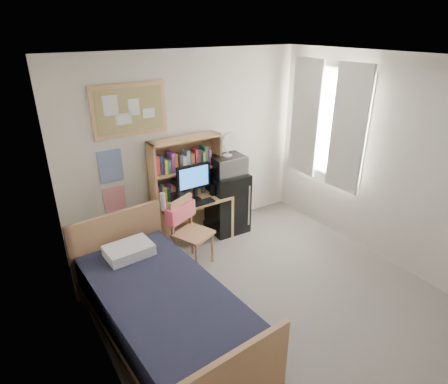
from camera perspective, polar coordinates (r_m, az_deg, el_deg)
floor at (r=4.39m, az=8.63°, el=-17.21°), size 3.60×4.20×0.02m
ceiling at (r=3.32m, az=11.57°, el=18.97°), size 3.60×4.20×0.02m
wall_back at (r=5.28m, az=-5.54°, el=6.75°), size 3.60×0.04×2.60m
wall_left at (r=2.91m, az=-17.99°, el=-10.03°), size 0.04×4.20×2.60m
wall_right at (r=4.99m, az=25.48°, el=3.39°), size 0.04×4.20×2.60m
window_unit at (r=5.55m, az=15.41°, el=10.09°), size 0.10×1.40×1.70m
curtain_left at (r=5.28m, az=18.38°, el=9.02°), size 0.04×0.55×1.70m
curtain_right at (r=5.80m, az=12.29°, el=10.98°), size 0.04×0.55×1.70m
bulletin_board at (r=4.82m, az=-14.17°, el=12.06°), size 0.94×0.03×0.64m
poster_wave at (r=4.91m, az=-16.91°, el=3.82°), size 0.30×0.01×0.42m
poster_japan at (r=5.09m, az=-16.28°, el=-1.14°), size 0.28×0.01×0.36m
desk at (r=5.36m, az=-4.76°, el=-4.20°), size 1.06×0.54×0.66m
desk_chair at (r=4.78m, az=-4.66°, el=-6.31°), size 0.60×0.60×0.91m
mini_fridge at (r=5.58m, az=0.41°, el=-1.49°), size 0.56×0.56×0.91m
bed at (r=3.87m, az=-9.07°, el=-18.02°), size 1.21×2.20×0.59m
hutch at (r=5.18m, az=-5.84°, el=3.78°), size 1.02×0.27×0.84m
monitor at (r=5.06m, az=-4.66°, el=1.43°), size 0.49×0.04×0.52m
keyboard at (r=5.05m, az=-3.79°, el=-1.70°), size 0.43×0.14×0.02m
speaker_left at (r=5.01m, az=-7.59°, el=-1.12°), size 0.07×0.07×0.18m
speaker_right at (r=5.27m, az=-1.74°, el=0.28°), size 0.06×0.06×0.15m
water_bottle at (r=4.89m, az=-9.29°, el=-1.46°), size 0.07×0.07×0.24m
hoodie at (r=4.78m, az=-6.65°, el=-3.03°), size 0.46×0.30×0.21m
microwave at (r=5.33m, az=0.54°, el=4.14°), size 0.48×0.37×0.27m
desk_fan at (r=5.24m, az=0.55°, el=7.20°), size 0.27×0.27×0.33m
pillow at (r=4.22m, az=-14.29°, el=-8.60°), size 0.51×0.37×0.12m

